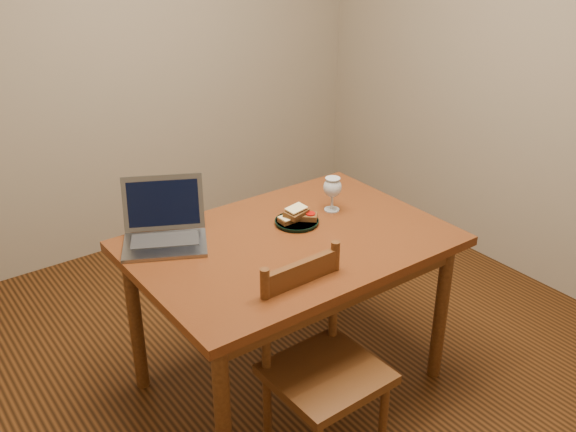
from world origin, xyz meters
TOP-DOWN VIEW (x-y plane):
  - floor at (0.00, 0.00)m, footprint 3.20×3.20m
  - back_wall at (0.00, 1.61)m, footprint 3.20×0.02m
  - right_wall at (1.61, 0.00)m, footprint 0.02×3.20m
  - table at (-0.09, -0.10)m, footprint 1.30×0.90m
  - chair at (-0.26, -0.53)m, footprint 0.41×0.39m
  - plate at (0.02, -0.00)m, footprint 0.19×0.19m
  - sandwich_cheese at (-0.02, 0.01)m, footprint 0.09×0.06m
  - sandwich_tomato at (0.05, -0.01)m, footprint 0.12×0.12m
  - sandwich_top at (0.02, 0.00)m, footprint 0.12×0.09m
  - milk_glass at (0.23, 0.01)m, footprint 0.08×0.08m
  - laptop at (-0.51, 0.21)m, footprint 0.44×0.43m

SIDE VIEW (x-z plane):
  - floor at x=0.00m, z-range -0.02..0.00m
  - chair at x=-0.26m, z-range 0.25..0.69m
  - table at x=-0.09m, z-range 0.28..1.02m
  - plate at x=0.02m, z-range 0.74..0.76m
  - sandwich_cheese at x=-0.02m, z-range 0.76..0.79m
  - sandwich_tomato at x=0.05m, z-range 0.76..0.79m
  - sandwich_top at x=0.02m, z-range 0.78..0.81m
  - laptop at x=-0.51m, z-range 0.68..0.93m
  - milk_glass at x=0.23m, z-range 0.74..0.90m
  - back_wall at x=0.00m, z-range 0.00..2.60m
  - right_wall at x=1.61m, z-range 0.00..2.60m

